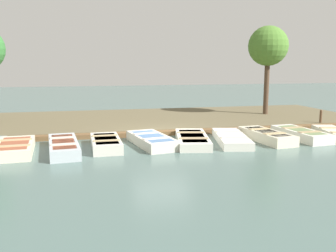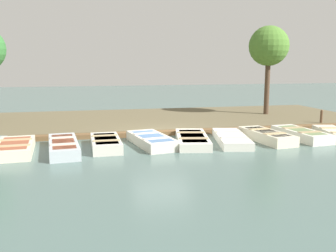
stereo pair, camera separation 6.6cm
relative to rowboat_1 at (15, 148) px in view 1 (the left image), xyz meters
The scene contains 14 objects.
ground_plane 5.86m from the rowboat_1, 103.70° to the left, with size 80.00×80.00×0.00m, color #4C6660.
shore_bank 8.55m from the rowboat_1, 138.32° to the left, with size 8.00×24.00×0.22m.
dock_walkway 6.21m from the rowboat_1, 113.72° to the left, with size 1.10×19.26×0.20m.
rowboat_1 is the anchor object (origin of this frame).
rowboat_2 1.69m from the rowboat_1, 85.50° to the left, with size 3.39×1.28×0.42m.
rowboat_3 3.23m from the rowboat_1, 91.65° to the left, with size 2.66×1.07×0.41m.
rowboat_4 5.03m from the rowboat_1, 92.56° to the left, with size 3.17×1.69×0.40m.
rowboat_5 6.67m from the rowboat_1, 91.48° to the left, with size 3.46×1.83×0.35m.
rowboat_6 8.28m from the rowboat_1, 90.23° to the left, with size 3.52×1.82×0.33m.
rowboat_7 9.81m from the rowboat_1, 89.73° to the left, with size 2.99×1.31×0.43m.
rowboat_8 11.46m from the rowboat_1, 90.23° to the left, with size 3.01×1.30×0.41m.
rowboat_9 13.13m from the rowboat_1, 89.95° to the left, with size 3.16×1.62×0.34m.
mooring_post_far 14.39m from the rowboat_1, 100.21° to the left, with size 0.12×0.12×0.88m.
park_tree_left 15.01m from the rowboat_1, 115.75° to the left, with size 2.30×2.30×5.34m.
Camera 1 is at (15.33, -3.29, 3.16)m, focal length 40.00 mm.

